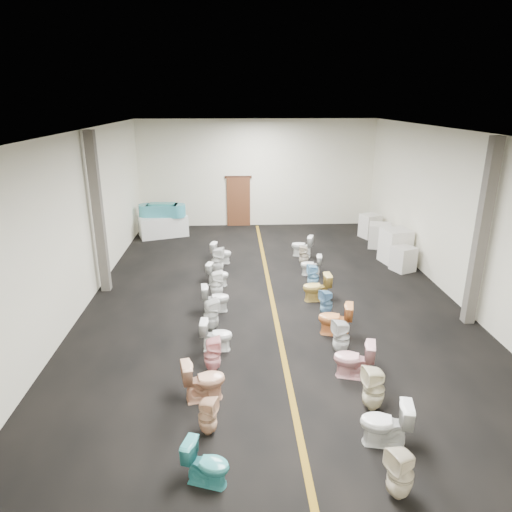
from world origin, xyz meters
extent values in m
plane|color=black|center=(0.00, 0.00, 0.00)|extent=(16.00, 16.00, 0.00)
plane|color=black|center=(0.00, 0.00, 4.50)|extent=(16.00, 16.00, 0.00)
plane|color=beige|center=(0.00, 8.00, 2.25)|extent=(10.00, 0.00, 10.00)
plane|color=beige|center=(0.00, -8.00, 2.25)|extent=(10.00, 0.00, 10.00)
plane|color=beige|center=(-5.00, 0.00, 2.25)|extent=(0.00, 16.00, 16.00)
plane|color=beige|center=(5.00, 0.00, 2.25)|extent=(0.00, 16.00, 16.00)
cube|color=brown|center=(0.00, 0.00, 0.00)|extent=(0.12, 15.60, 0.01)
cube|color=#562D19|center=(-0.80, 7.94, 1.05)|extent=(1.00, 0.10, 2.10)
cube|color=#331C11|center=(-0.80, 7.95, 2.12)|extent=(1.15, 0.08, 0.10)
cube|color=#59544C|center=(-4.75, 1.00, 2.25)|extent=(0.25, 0.25, 4.50)
cube|color=#59544C|center=(4.75, -1.50, 2.25)|extent=(0.25, 0.25, 4.50)
cube|color=silver|center=(-3.86, 6.46, 0.41)|extent=(2.06, 1.49, 0.83)
cube|color=teal|center=(-3.86, 6.46, 1.05)|extent=(1.23, 0.72, 0.50)
cylinder|color=teal|center=(-4.46, 6.49, 1.05)|extent=(0.66, 0.66, 0.50)
cylinder|color=teal|center=(-3.26, 6.43, 1.05)|extent=(0.66, 0.66, 0.50)
cube|color=teal|center=(-3.86, 6.46, 1.25)|extent=(1.02, 0.51, 0.20)
cube|color=beige|center=(4.40, 2.11, 0.40)|extent=(0.81, 0.81, 0.80)
cube|color=silver|center=(4.40, 2.91, 0.57)|extent=(1.00, 1.00, 1.15)
cube|color=silver|center=(4.40, 4.60, 0.44)|extent=(0.98, 0.98, 0.89)
cube|color=silver|center=(4.40, 5.85, 0.47)|extent=(0.84, 0.84, 0.94)
imported|color=teal|center=(-1.47, -6.24, 0.34)|extent=(0.76, 0.58, 0.68)
imported|color=#E4B48E|center=(-1.51, -5.21, 0.34)|extent=(0.40, 0.39, 0.68)
imported|color=#DFA27E|center=(-1.62, -4.28, 0.40)|extent=(0.86, 0.61, 0.80)
imported|color=#F4A4A9|center=(-1.50, -3.37, 0.37)|extent=(0.38, 0.37, 0.75)
imported|color=white|center=(-1.44, -2.53, 0.36)|extent=(0.72, 0.44, 0.71)
imported|color=silver|center=(-1.60, -1.61, 0.39)|extent=(0.47, 0.47, 0.79)
imported|color=white|center=(-1.53, -0.59, 0.36)|extent=(0.75, 0.47, 0.73)
imported|color=white|center=(-1.53, 0.29, 0.39)|extent=(0.39, 0.38, 0.79)
imported|color=white|center=(-1.52, 1.20, 0.33)|extent=(0.73, 0.54, 0.67)
imported|color=silver|center=(-1.56, 2.17, 0.43)|extent=(0.46, 0.45, 0.85)
imported|color=white|center=(-1.46, 3.14, 0.35)|extent=(0.77, 0.57, 0.70)
imported|color=beige|center=(1.19, -6.62, 0.40)|extent=(0.48, 0.48, 0.81)
imported|color=white|center=(1.32, -5.61, 0.40)|extent=(0.86, 0.60, 0.80)
imported|color=#F1E6C1|center=(1.39, -4.73, 0.42)|extent=(0.43, 0.43, 0.85)
imported|color=#EEAAAE|center=(1.29, -3.72, 0.40)|extent=(0.88, 0.64, 0.80)
imported|color=silver|center=(1.25, -2.83, 0.40)|extent=(0.44, 0.43, 0.80)
imported|color=#E88945|center=(1.30, -1.98, 0.40)|extent=(0.87, 0.62, 0.80)
imported|color=#6DA1CB|center=(1.29, -0.99, 0.35)|extent=(0.42, 0.42, 0.70)
imported|color=#D9B555|center=(1.21, -0.06, 0.39)|extent=(0.78, 0.47, 0.78)
imported|color=#82C1EB|center=(1.26, 0.82, 0.36)|extent=(0.36, 0.35, 0.73)
imported|color=white|center=(1.38, 1.86, 0.33)|extent=(0.70, 0.46, 0.67)
imported|color=beige|center=(1.28, 2.73, 0.35)|extent=(0.34, 0.34, 0.69)
imported|color=white|center=(1.36, 3.69, 0.38)|extent=(0.84, 0.64, 0.76)
camera|label=1|loc=(-1.03, -11.44, 5.25)|focal=32.00mm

